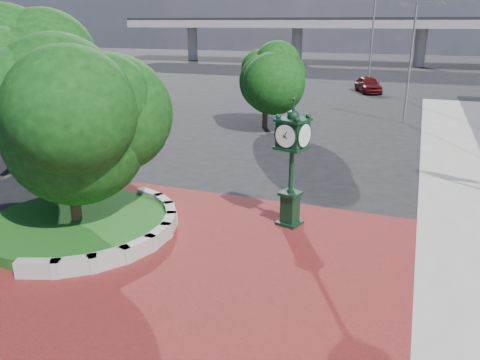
% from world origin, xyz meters
% --- Properties ---
extents(ground, '(200.00, 200.00, 0.00)m').
position_xyz_m(ground, '(0.00, 0.00, 0.00)').
color(ground, black).
rests_on(ground, ground).
extents(plaza, '(12.00, 12.00, 0.04)m').
position_xyz_m(plaza, '(0.00, -1.00, 0.02)').
color(plaza, maroon).
rests_on(plaza, ground).
extents(planter_wall, '(2.96, 6.77, 0.54)m').
position_xyz_m(planter_wall, '(-2.71, -0.00, 0.27)').
color(planter_wall, '#9E9B93').
rests_on(planter_wall, ground).
extents(grass_bed, '(6.10, 6.10, 0.40)m').
position_xyz_m(grass_bed, '(-5.00, 0.00, 0.20)').
color(grass_bed, '#144614').
rests_on(grass_bed, ground).
extents(overpass, '(90.00, 12.00, 7.50)m').
position_xyz_m(overpass, '(-0.22, 70.00, 6.54)').
color(overpass, '#9E9B93').
rests_on(overpass, ground).
extents(tree_planter, '(5.20, 5.20, 6.33)m').
position_xyz_m(tree_planter, '(-5.00, 0.00, 3.72)').
color(tree_planter, '#38281C').
rests_on(tree_planter, ground).
extents(tree_northwest, '(5.60, 5.60, 6.93)m').
position_xyz_m(tree_northwest, '(-13.00, 5.00, 4.12)').
color(tree_northwest, '#38281C').
rests_on(tree_northwest, ground).
extents(tree_street, '(4.40, 4.40, 5.45)m').
position_xyz_m(tree_street, '(-4.00, 18.00, 3.24)').
color(tree_street, '#38281C').
rests_on(tree_street, ground).
extents(post_clock, '(1.11, 1.11, 4.44)m').
position_xyz_m(post_clock, '(1.75, 3.00, 2.44)').
color(post_clock, black).
rests_on(post_clock, ground).
extents(parked_car, '(3.55, 5.16, 1.63)m').
position_xyz_m(parked_car, '(0.68, 37.73, 0.82)').
color(parked_car, '#4F0B0D').
rests_on(parked_car, ground).
extents(street_lamp_near, '(1.82, 0.41, 8.11)m').
position_xyz_m(street_lamp_near, '(4.96, 23.11, 4.76)').
color(street_lamp_near, slate).
rests_on(street_lamp_near, ground).
extents(street_lamp_far, '(2.18, 0.68, 9.82)m').
position_xyz_m(street_lamp_far, '(0.54, 41.11, 5.76)').
color(street_lamp_far, slate).
rests_on(street_lamp_far, ground).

